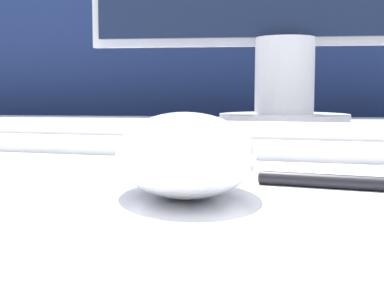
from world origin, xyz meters
name	(u,v)px	position (x,y,z in m)	size (l,w,h in m)	color
partition_panel	(262,153)	(0.00, 0.72, 0.67)	(5.00, 0.03, 1.35)	navy
computer_mouse_near	(185,154)	(-0.05, -0.27, 0.79)	(0.09, 0.11, 0.04)	white
keyboard	(225,138)	(-0.04, -0.06, 0.78)	(0.47, 0.19, 0.02)	white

